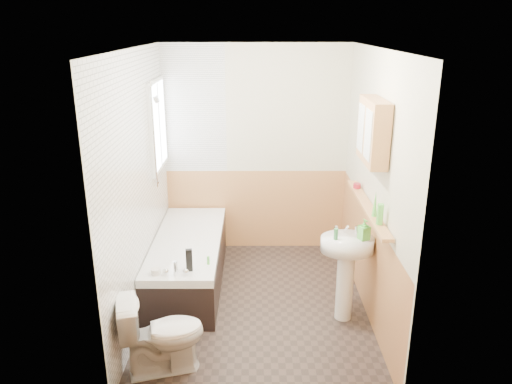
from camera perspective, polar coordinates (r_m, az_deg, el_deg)
floor at (r=5.19m, az=0.00°, el=-12.64°), size 2.80×2.80×0.00m
ceiling at (r=4.44m, az=0.00°, el=16.09°), size 2.80×2.80×0.00m
wall_back at (r=6.02m, az=-0.03°, el=4.77°), size 2.20×0.02×2.50m
wall_front at (r=3.36m, az=0.07°, el=-6.99°), size 2.20×0.02×2.50m
wall_left at (r=4.79m, az=-13.39°, el=0.54°), size 0.02×2.80×2.50m
wall_right at (r=4.80m, az=13.38°, el=0.56°), size 0.02×2.80×2.50m
wainscot_right at (r=5.07m, az=12.50°, el=-7.51°), size 0.01×2.80×1.00m
wainscot_front at (r=3.76m, az=0.06°, el=-17.19°), size 2.20×0.01×1.00m
wainscot_back at (r=6.22m, az=-0.03°, el=-1.99°), size 2.20×0.01×1.00m
tile_cladding_left at (r=4.79m, az=-13.13°, el=0.54°), size 0.01×2.80×2.50m
tile_return_back at (r=5.94m, az=-7.14°, el=9.36°), size 0.75×0.01×1.50m
window at (r=5.58m, az=-11.09°, el=7.52°), size 0.03×0.79×0.99m
bathtub at (r=5.49m, az=-7.72°, el=-7.70°), size 0.70×1.84×0.67m
shower_riser at (r=5.23m, az=-11.54°, el=7.40°), size 0.10×0.07×1.11m
toilet at (r=4.24m, az=-10.69°, el=-15.66°), size 0.76×0.54×0.67m
sink at (r=4.76m, az=10.26°, el=-7.81°), size 0.49×0.40×0.95m
pine_shelf at (r=4.77m, az=12.62°, el=-1.67°), size 0.10×1.54×0.03m
medicine_cabinet at (r=4.46m, az=13.23°, el=6.78°), size 0.16×0.62×0.56m
foam_can at (r=4.31m, az=13.99°, el=-2.48°), size 0.06×0.06×0.18m
green_bottle at (r=4.47m, az=13.46°, el=-1.30°), size 0.06×0.06×0.23m
black_jar at (r=5.23m, az=11.47°, el=0.70°), size 0.09×0.09×0.05m
soap_bottle at (r=4.64m, az=12.22°, el=-4.80°), size 0.16×0.21×0.09m
clear_bottle at (r=4.59m, az=9.12°, el=-4.77°), size 0.04×0.04×0.11m
blue_gel at (r=4.67m, az=-7.65°, el=-7.72°), size 0.07×0.05×0.22m
cream_jar at (r=4.69m, az=-11.40°, el=-8.90°), size 0.12×0.12×0.06m
orange_bottle at (r=4.79m, az=-5.47°, el=-7.80°), size 0.03×0.03×0.08m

